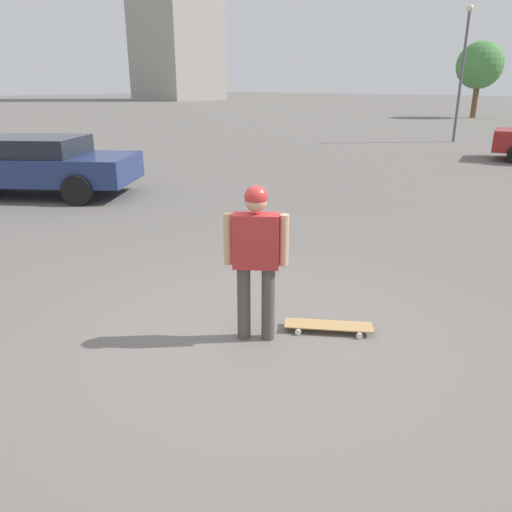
% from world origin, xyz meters
% --- Properties ---
extents(ground_plane, '(220.00, 220.00, 0.00)m').
position_xyz_m(ground_plane, '(0.00, 0.00, 0.00)').
color(ground_plane, slate).
extents(person, '(0.52, 0.43, 1.57)m').
position_xyz_m(person, '(0.00, 0.00, 0.94)').
color(person, '#4C4742').
rests_on(person, ground_plane).
extents(skateboard, '(0.88, 0.71, 0.07)m').
position_xyz_m(skateboard, '(0.47, 0.62, 0.06)').
color(skateboard, tan).
rests_on(skateboard, ground_plane).
extents(car_parked_near, '(4.85, 4.33, 1.33)m').
position_xyz_m(car_parked_near, '(-8.43, 1.70, 0.71)').
color(car_parked_near, navy).
rests_on(car_parked_near, ground_plane).
extents(tree_distant, '(3.33, 3.33, 5.38)m').
position_xyz_m(tree_distant, '(-10.97, 36.62, 3.69)').
color(tree_distant, brown).
rests_on(tree_distant, ground_plane).
extents(lamp_post, '(0.28, 0.28, 5.50)m').
position_xyz_m(lamp_post, '(-5.58, 19.25, 3.24)').
color(lamp_post, '#59595E').
rests_on(lamp_post, ground_plane).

